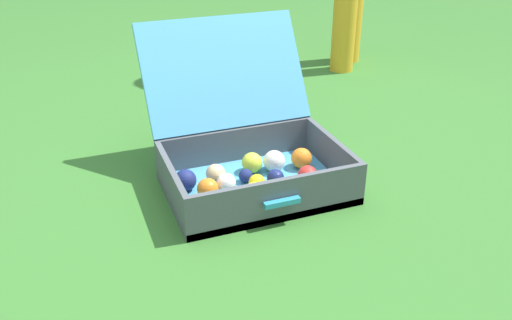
{
  "coord_description": "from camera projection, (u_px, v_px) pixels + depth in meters",
  "views": [
    {
      "loc": [
        -0.47,
        -1.5,
        0.91
      ],
      "look_at": [
        0.08,
        -0.07,
        0.11
      ],
      "focal_mm": 38.3,
      "sensor_mm": 36.0,
      "label": 1
    }
  ],
  "objects": [
    {
      "name": "ground_plane",
      "position": [
        227.0,
        185.0,
        1.81
      ],
      "size": [
        16.0,
        16.0,
        0.0
      ],
      "primitive_type": "plane",
      "color": "#336B28"
    },
    {
      "name": "open_suitcase",
      "position": [
        248.0,
        151.0,
        1.79
      ],
      "size": [
        0.57,
        0.64,
        0.48
      ],
      "color": "#4799C6",
      "rests_on": "ground"
    }
  ]
}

